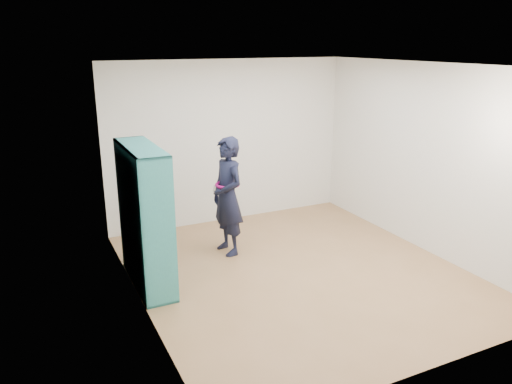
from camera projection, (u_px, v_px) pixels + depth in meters
name	position (u px, v px, depth m)	size (l,w,h in m)	color
floor	(298.00, 272.00, 6.45)	(4.50, 4.50, 0.00)	#966E44
ceiling	(303.00, 65.00, 5.69)	(4.50, 4.50, 0.00)	white
wall_left	(136.00, 196.00, 5.24)	(0.02, 4.50, 2.60)	white
wall_right	(425.00, 159.00, 6.90)	(0.02, 4.50, 2.60)	white
wall_back	(229.00, 142.00, 8.01)	(4.00, 0.02, 2.60)	white
wall_front	(439.00, 238.00, 4.13)	(4.00, 0.02, 2.60)	white
bookshelf	(143.00, 220.00, 5.91)	(0.38, 1.29, 1.72)	teal
person	(228.00, 196.00, 6.83)	(0.47, 0.64, 1.64)	black
smartphone	(215.00, 189.00, 6.77)	(0.03, 0.09, 0.12)	silver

